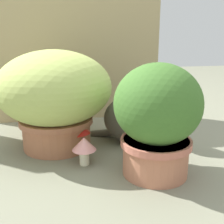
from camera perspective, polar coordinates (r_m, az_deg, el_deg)
The scene contains 7 objects.
ground_plane at distance 1.14m, azimuth -4.03°, elevation -9.85°, with size 6.00×6.00×0.00m, color gray.
cardboard_backdrop at distance 1.62m, azimuth -7.01°, elevation 14.75°, with size 0.96×0.03×0.93m, color tan.
grass_planter at distance 1.22m, azimuth -11.72°, elevation 3.58°, with size 0.49×0.49×0.43m.
leafy_planter at distance 0.97m, azimuth 9.30°, elevation -1.05°, with size 0.30×0.30×0.40m.
cat at distance 1.28m, azimuth 4.81°, elevation -1.08°, with size 0.36×0.27×0.32m.
mushroom_ornament_pink at distance 1.07m, azimuth -5.78°, elevation -6.99°, with size 0.09×0.09×0.11m.
mushroom_ornament_red at distance 1.19m, azimuth -7.25°, elevation -3.43°, with size 0.11×0.11×0.14m.
Camera 1 is at (-0.12, -1.02, 0.49)m, focal length 44.29 mm.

